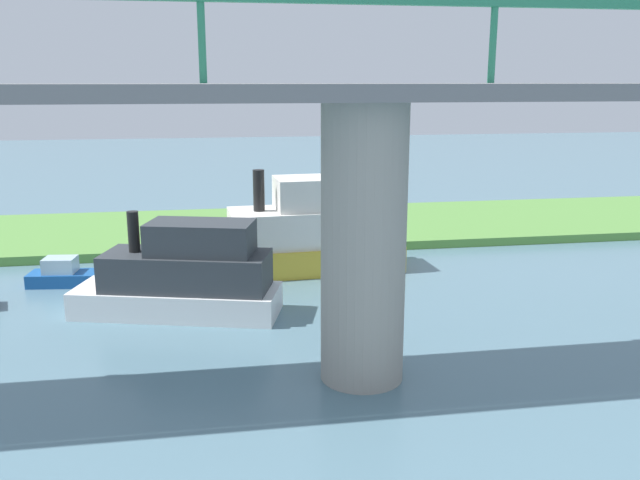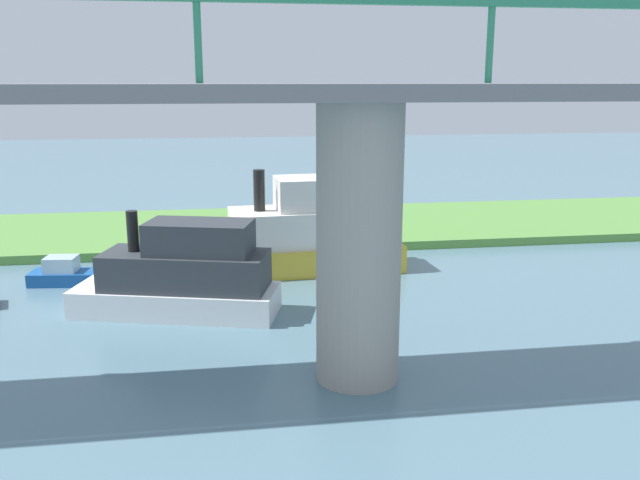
{
  "view_description": "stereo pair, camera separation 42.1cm",
  "coord_description": "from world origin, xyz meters",
  "views": [
    {
      "loc": [
        4.29,
        36.24,
        9.58
      ],
      "look_at": [
        -0.86,
        5.0,
        2.0
      ],
      "focal_mm": 37.68,
      "sensor_mm": 36.0,
      "label": 1
    },
    {
      "loc": [
        3.88,
        36.31,
        9.58
      ],
      "look_at": [
        -0.86,
        5.0,
        2.0
      ],
      "focal_mm": 37.68,
      "sensor_mm": 36.0,
      "label": 2
    }
  ],
  "objects": [
    {
      "name": "skiff_small",
      "position": [
        -0.49,
        3.18,
        1.95
      ],
      "size": [
        10.48,
        4.02,
        5.27
      ],
      "color": "gold",
      "rests_on": "ground"
    },
    {
      "name": "houseboat_blue",
      "position": [
        11.1,
        3.9,
        0.48
      ],
      "size": [
        4.18,
        1.89,
        1.35
      ],
      "color": "#195199",
      "rests_on": "ground"
    },
    {
      "name": "bridge_pylon",
      "position": [
        -0.41,
        16.18,
        4.48
      ],
      "size": [
        2.7,
        2.7,
        8.97
      ],
      "primitive_type": "cylinder",
      "color": "#9E998E",
      "rests_on": "ground"
    },
    {
      "name": "motorboat_red",
      "position": [
        5.56,
        8.97,
        1.61
      ],
      "size": [
        8.94,
        4.98,
        4.34
      ],
      "color": "white",
      "rests_on": "ground"
    },
    {
      "name": "grassy_bank",
      "position": [
        0.0,
        -6.0,
        0.25
      ],
      "size": [
        80.0,
        12.0,
        0.5
      ],
      "primitive_type": "cube",
      "color": "#5B9342",
      "rests_on": "ground"
    },
    {
      "name": "ground_plane",
      "position": [
        0.0,
        0.0,
        0.0
      ],
      "size": [
        160.0,
        160.0,
        0.0
      ],
      "primitive_type": "plane",
      "color": "slate"
    },
    {
      "name": "mooring_post",
      "position": [
        6.53,
        -0.64,
        0.95
      ],
      "size": [
        0.2,
        0.2,
        0.91
      ],
      "primitive_type": "cylinder",
      "color": "brown",
      "rests_on": "grassy_bank"
    },
    {
      "name": "bridge_span",
      "position": [
        -0.41,
        16.17,
        9.46
      ],
      "size": [
        67.36,
        4.3,
        3.25
      ],
      "color": "slate",
      "rests_on": "bridge_pylon"
    },
    {
      "name": "person_on_bank",
      "position": [
        4.2,
        -2.06,
        1.2
      ],
      "size": [
        0.47,
        0.47,
        1.39
      ],
      "color": "#2D334C",
      "rests_on": "grassy_bank"
    }
  ]
}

